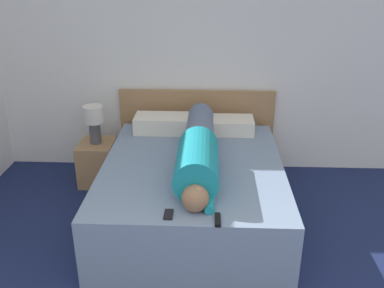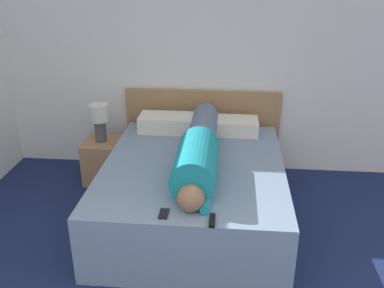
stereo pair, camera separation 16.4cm
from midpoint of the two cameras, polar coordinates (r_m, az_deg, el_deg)
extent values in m
cube|color=white|center=(4.62, -0.40, 11.98)|extent=(5.54, 0.06, 2.60)
cube|color=#7589A8|center=(3.89, -1.12, -6.38)|extent=(1.58, 1.93, 0.57)
cube|color=#A37A51|center=(4.79, -0.35, 1.90)|extent=(1.70, 0.04, 0.92)
cube|color=#A37A51|center=(4.69, -13.40, -2.39)|extent=(0.36, 0.42, 0.45)
cylinder|color=#4C4C51|center=(4.55, -13.80, 1.47)|extent=(0.12, 0.12, 0.23)
cylinder|color=silver|center=(4.48, -14.04, 3.86)|extent=(0.20, 0.20, 0.17)
sphere|color=#936B4C|center=(3.04, -1.13, -7.26)|extent=(0.20, 0.20, 0.20)
cylinder|color=teal|center=(3.38, -0.69, -2.54)|extent=(0.34, 0.74, 0.34)
cylinder|color=slate|center=(4.14, -0.09, 1.88)|extent=(0.26, 0.88, 0.26)
cylinder|color=teal|center=(3.11, 0.83, -7.85)|extent=(0.07, 0.22, 0.07)
cube|color=silver|center=(4.45, -4.82, 2.73)|extent=(0.60, 0.31, 0.17)
cube|color=silver|center=(4.42, 3.45, 2.51)|extent=(0.57, 0.31, 0.15)
cube|color=black|center=(2.97, 1.85, -10.09)|extent=(0.04, 0.15, 0.02)
cube|color=black|center=(3.05, -4.70, -9.36)|extent=(0.06, 0.13, 0.01)
camera|label=1|loc=(0.08, -91.33, -0.58)|focal=40.00mm
camera|label=2|loc=(0.08, 88.67, 0.58)|focal=40.00mm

